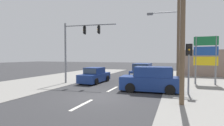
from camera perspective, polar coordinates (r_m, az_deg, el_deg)
name	(u,v)px	position (r m, az deg, el deg)	size (l,w,h in m)	color
ground_plane	(97,97)	(11.75, -4.80, -10.99)	(140.00, 140.00, 0.00)	#303033
lane_dash_near	(82,105)	(10.02, -9.73, -13.28)	(0.20, 2.40, 0.01)	silver
lane_dash_mid	(113,89)	(14.47, 0.24, -8.49)	(0.20, 2.40, 0.01)	silver
lane_dash_far	(128,81)	(19.19, 5.31, -5.89)	(0.20, 2.40, 0.01)	silver
kerb_left_verge	(39,82)	(19.77, -22.69, -5.78)	(8.00, 40.00, 0.02)	gray
utility_pole_foreground_right	(181,0)	(10.68, 21.49, 18.46)	(3.78, 0.36, 10.64)	brown
utility_pole_midground_right	(177,30)	(17.59, 20.42, 9.94)	(3.78, 0.57, 9.49)	brown
traffic_signal_mast	(77,42)	(17.65, -11.28, 6.87)	(5.26, 0.72, 6.00)	slate
pedestal_signal_right_kerb	(189,60)	(13.32, 23.81, 0.88)	(0.44, 0.29, 3.56)	slate
shopping_plaza_sign	(206,53)	(18.81, 28.28, 2.82)	(2.10, 0.16, 4.60)	slate
suv_receding_far	(151,80)	(13.67, 12.71, -5.42)	(4.62, 2.23, 1.90)	navy
sedan_crossing_left	(95,76)	(18.03, -5.68, -4.16)	(2.02, 4.30, 1.56)	navy
suv_oncoming_near	(142,72)	(20.23, 9.85, -3.00)	(2.20, 4.60, 1.90)	navy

